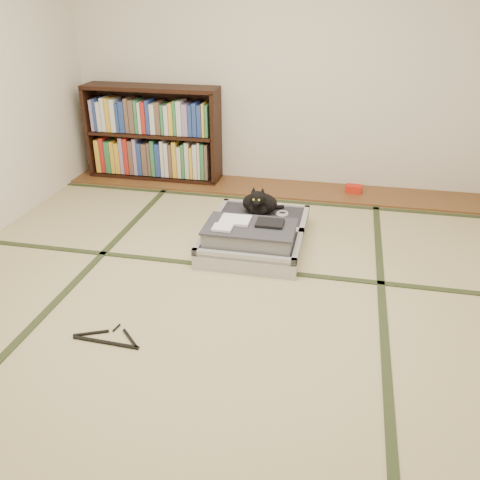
# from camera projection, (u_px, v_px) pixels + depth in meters

# --- Properties ---
(floor) EXTENTS (4.50, 4.50, 0.00)m
(floor) POSITION_uv_depth(u_px,v_px,m) (221.00, 299.00, 3.22)
(floor) COLOR tan
(floor) RESTS_ON ground
(wood_strip) EXTENTS (4.00, 0.50, 0.02)m
(wood_strip) POSITION_uv_depth(u_px,v_px,m) (270.00, 188.00, 4.96)
(wood_strip) COLOR brown
(wood_strip) RESTS_ON ground
(red_item) EXTENTS (0.16, 0.11, 0.07)m
(red_item) POSITION_uv_depth(u_px,v_px,m) (354.00, 189.00, 4.82)
(red_item) COLOR red
(red_item) RESTS_ON wood_strip
(room_shell) EXTENTS (4.50, 4.50, 4.50)m
(room_shell) POSITION_uv_depth(u_px,v_px,m) (216.00, 55.00, 2.57)
(room_shell) COLOR white
(room_shell) RESTS_ON ground
(tatami_borders) EXTENTS (4.00, 4.50, 0.01)m
(tatami_borders) POSITION_uv_depth(u_px,v_px,m) (237.00, 261.00, 3.65)
(tatami_borders) COLOR #2D381E
(tatami_borders) RESTS_ON ground
(bookcase) EXTENTS (1.33, 0.30, 0.92)m
(bookcase) POSITION_uv_depth(u_px,v_px,m) (153.00, 135.00, 5.05)
(bookcase) COLOR black
(bookcase) RESTS_ON wood_strip
(suitcase) EXTENTS (0.73, 0.97, 0.29)m
(suitcase) POSITION_uv_depth(u_px,v_px,m) (255.00, 235.00, 3.82)
(suitcase) COLOR #B3B3B8
(suitcase) RESTS_ON floor
(cat) EXTENTS (0.32, 0.32, 0.26)m
(cat) POSITION_uv_depth(u_px,v_px,m) (259.00, 203.00, 4.02)
(cat) COLOR black
(cat) RESTS_ON suitcase
(cable_coil) EXTENTS (0.10, 0.10, 0.02)m
(cable_coil) POSITION_uv_depth(u_px,v_px,m) (282.00, 213.00, 4.06)
(cable_coil) COLOR white
(cable_coil) RESTS_ON suitcase
(hanger) EXTENTS (0.41, 0.19, 0.01)m
(hanger) POSITION_uv_depth(u_px,v_px,m) (108.00, 339.00, 2.84)
(hanger) COLOR black
(hanger) RESTS_ON floor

